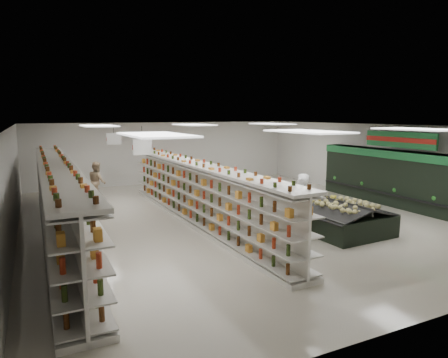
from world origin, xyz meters
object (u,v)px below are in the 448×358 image
shopper_main (300,206)px  shopper_background (97,182)px  gondola_left (59,204)px  gondola_center (197,195)px  soda_endcap (170,174)px  produce_island (299,205)px

shopper_main → shopper_background: shopper_main is taller
gondola_left → gondola_center: gondola_left is taller
gondola_left → soda_endcap: bearing=49.6°
produce_island → soda_endcap: (-2.33, 7.50, 0.28)m
shopper_background → produce_island: bearing=-144.0°
gondola_left → shopper_main: (6.37, -3.04, -0.05)m
produce_island → shopper_main: size_ratio=3.48×
produce_island → soda_endcap: size_ratio=4.44×
soda_endcap → shopper_background: shopper_background is taller
gondola_center → shopper_background: (-2.52, 4.93, -0.09)m
gondola_center → produce_island: gondola_center is taller
soda_endcap → shopper_background: 4.02m
produce_island → shopper_background: shopper_background is taller
gondola_left → gondola_center: bearing=-2.2°
gondola_left → produce_island: gondola_left is taller
shopper_main → shopper_background: bearing=-98.8°
gondola_center → shopper_main: size_ratio=6.10×
gondola_left → shopper_main: size_ratio=6.64×
shopper_main → gondola_center: bearing=-93.4°
produce_island → soda_endcap: bearing=107.3°
gondola_left → gondola_center: (4.28, -0.17, -0.08)m
gondola_center → shopper_background: gondola_center is taller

